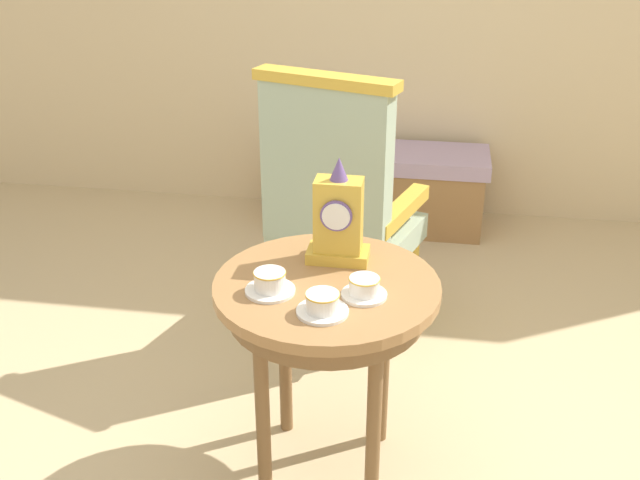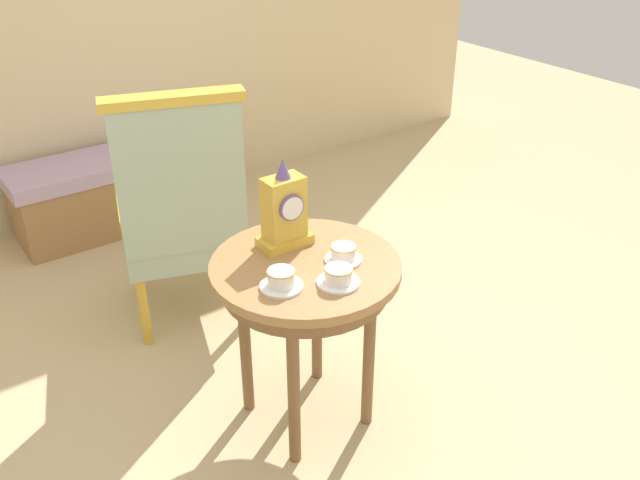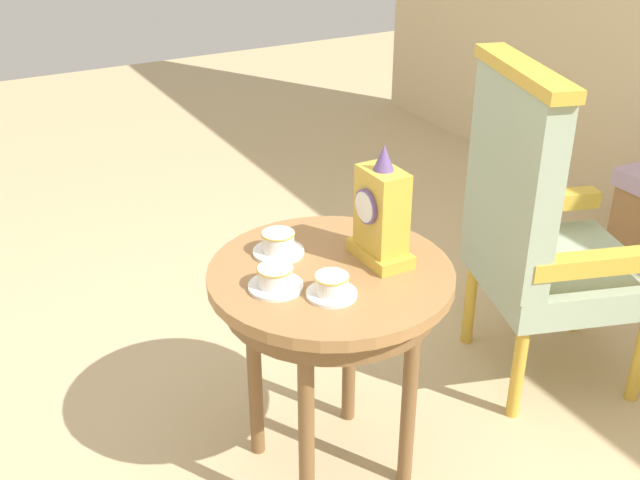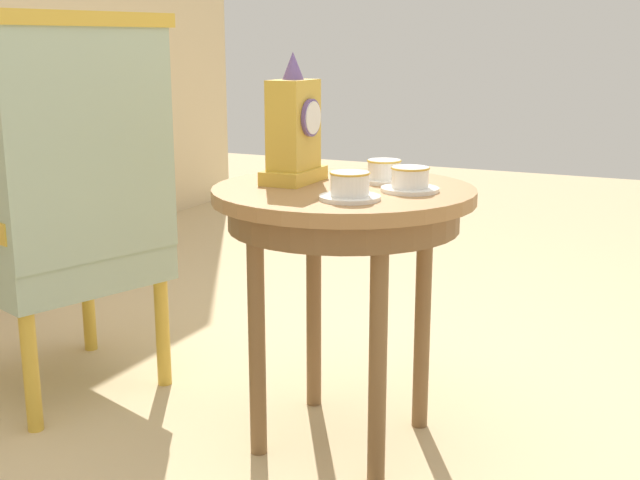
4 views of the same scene
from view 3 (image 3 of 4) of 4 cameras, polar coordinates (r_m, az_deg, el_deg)
The scene contains 7 objects.
ground_plane at distance 2.53m, azimuth 1.16°, elevation -15.98°, with size 10.00×10.00×0.00m, color tan.
side_table at distance 2.14m, azimuth 0.78°, elevation -4.17°, with size 0.67×0.67×0.70m.
teacup_left at distance 2.17m, azimuth -3.09°, elevation -0.29°, with size 0.15×0.15×0.07m.
teacup_right at distance 2.00m, azimuth -3.29°, elevation -2.86°, with size 0.14×0.14×0.06m.
teacup_center at distance 1.97m, azimuth 0.86°, elevation -3.43°, with size 0.13×0.13×0.06m.
mantel_clock at distance 2.09m, azimuth 4.52°, elevation 1.84°, with size 0.19×0.11×0.34m.
armchair at distance 2.67m, azimuth 15.76°, elevation 0.96°, with size 0.68×0.67×1.14m.
Camera 3 is at (1.58, -0.93, 1.74)m, focal length 43.52 mm.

